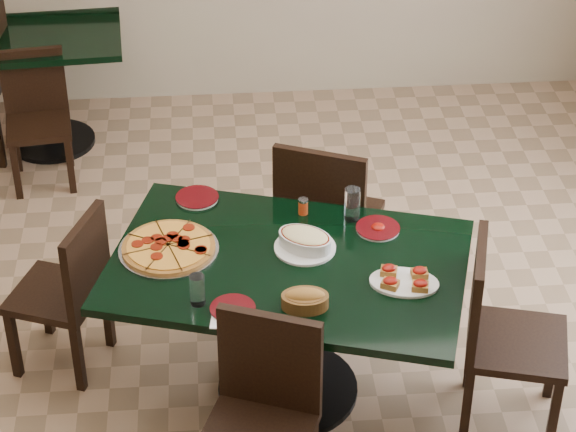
{
  "coord_description": "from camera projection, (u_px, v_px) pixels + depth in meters",
  "views": [
    {
      "loc": [
        -0.17,
        -4.12,
        3.64
      ],
      "look_at": [
        0.16,
        0.0,
        0.83
      ],
      "focal_mm": 70.0,
      "sensor_mm": 36.0,
      "label": 1
    }
  ],
  "objects": [
    {
      "name": "floor",
      "position": [
        255.0,
        359.0,
        5.45
      ],
      "size": [
        5.5,
        5.5,
        0.0
      ],
      "primitive_type": "plane",
      "color": "#947355",
      "rests_on": "ground"
    },
    {
      "name": "main_table",
      "position": [
        288.0,
        295.0,
        4.95
      ],
      "size": [
        1.75,
        1.38,
        0.75
      ],
      "rotation": [
        0.0,
        0.0,
        -0.29
      ],
      "color": "black",
      "rests_on": "floor"
    },
    {
      "name": "back_table",
      "position": [
        43.0,
        69.0,
        6.87
      ],
      "size": [
        1.02,
        0.77,
        0.75
      ],
      "rotation": [
        0.0,
        0.0,
        0.07
      ],
      "color": "black",
      "rests_on": "floor"
    },
    {
      "name": "chair_far",
      "position": [
        325.0,
        215.0,
        5.51
      ],
      "size": [
        0.59,
        0.59,
        0.97
      ],
      "rotation": [
        0.0,
        0.0,
        2.74
      ],
      "color": "black",
      "rests_on": "floor"
    },
    {
      "name": "chair_near",
      "position": [
        262.0,
        410.0,
        4.44
      ],
      "size": [
        0.55,
        0.55,
        0.91
      ],
      "rotation": [
        0.0,
        0.0,
        -0.37
      ],
      "color": "black",
      "rests_on": "floor"
    },
    {
      "name": "chair_right",
      "position": [
        498.0,
        328.0,
        4.85
      ],
      "size": [
        0.53,
        0.53,
        0.92
      ],
      "rotation": [
        0.0,
        0.0,
        1.31
      ],
      "color": "black",
      "rests_on": "floor"
    },
    {
      "name": "chair_left",
      "position": [
        70.0,
        286.0,
        5.18
      ],
      "size": [
        0.51,
        0.51,
        0.84
      ],
      "rotation": [
        0.0,
        0.0,
        -1.94
      ],
      "color": "black",
      "rests_on": "floor"
    },
    {
      "name": "back_chair_near",
      "position": [
        37.0,
        111.0,
        6.6
      ],
      "size": [
        0.42,
        0.42,
        0.8
      ],
      "rotation": [
        0.0,
        0.0,
        0.12
      ],
      "color": "black",
      "rests_on": "floor"
    },
    {
      "name": "pepperoni_pizza",
      "position": [
        169.0,
        247.0,
        4.91
      ],
      "size": [
        0.44,
        0.44,
        0.04
      ],
      "rotation": [
        0.0,
        0.0,
        -0.49
      ],
      "color": "silver",
      "rests_on": "main_table"
    },
    {
      "name": "lasagna_casserole",
      "position": [
        305.0,
        240.0,
        4.91
      ],
      "size": [
        0.29,
        0.27,
        0.09
      ],
      "rotation": [
        0.0,
        0.0,
        -0.57
      ],
      "color": "silver",
      "rests_on": "main_table"
    },
    {
      "name": "bread_basket",
      "position": [
        305.0,
        299.0,
        4.57
      ],
      "size": [
        0.2,
        0.15,
        0.09
      ],
      "rotation": [
        0.0,
        0.0,
        -0.06
      ],
      "color": "brown",
      "rests_on": "main_table"
    },
    {
      "name": "bruschetta_platter",
      "position": [
        404.0,
        280.0,
        4.71
      ],
      "size": [
        0.34,
        0.27,
        0.05
      ],
      "rotation": [
        0.0,
        0.0,
        -0.25
      ],
      "color": "silver",
      "rests_on": "main_table"
    },
    {
      "name": "side_plate_near",
      "position": [
        233.0,
        309.0,
        4.57
      ],
      "size": [
        0.19,
        0.19,
        0.02
      ],
      "rotation": [
        0.0,
        0.0,
        0.05
      ],
      "color": "silver",
      "rests_on": "main_table"
    },
    {
      "name": "side_plate_far_r",
      "position": [
        378.0,
        228.0,
        5.05
      ],
      "size": [
        0.2,
        0.2,
        0.03
      ],
      "rotation": [
        0.0,
        0.0,
        0.09
      ],
      "color": "silver",
      "rests_on": "main_table"
    },
    {
      "name": "side_plate_far_l",
      "position": [
        197.0,
        198.0,
        5.26
      ],
      "size": [
        0.2,
        0.2,
        0.02
      ],
      "rotation": [
        0.0,
        0.0,
        -0.46
      ],
      "color": "silver",
      "rests_on": "main_table"
    },
    {
      "name": "napkin_setting",
      "position": [
        232.0,
        316.0,
        4.54
      ],
      "size": [
        0.18,
        0.18,
        0.01
      ],
      "rotation": [
        0.0,
        0.0,
        -0.14
      ],
      "color": "white",
      "rests_on": "main_table"
    },
    {
      "name": "water_glass_a",
      "position": [
        352.0,
        204.0,
        5.09
      ],
      "size": [
        0.07,
        0.07,
        0.16
      ],
      "primitive_type": "cylinder",
      "color": "white",
      "rests_on": "main_table"
    },
    {
      "name": "water_glass_b",
      "position": [
        197.0,
        290.0,
        4.58
      ],
      "size": [
        0.06,
        0.06,
        0.14
      ],
      "primitive_type": "cylinder",
      "color": "white",
      "rests_on": "main_table"
    },
    {
      "name": "pepper_shaker",
      "position": [
        303.0,
        206.0,
        5.14
      ],
      "size": [
        0.05,
        0.05,
        0.08
      ],
      "color": "red",
      "rests_on": "main_table"
    }
  ]
}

